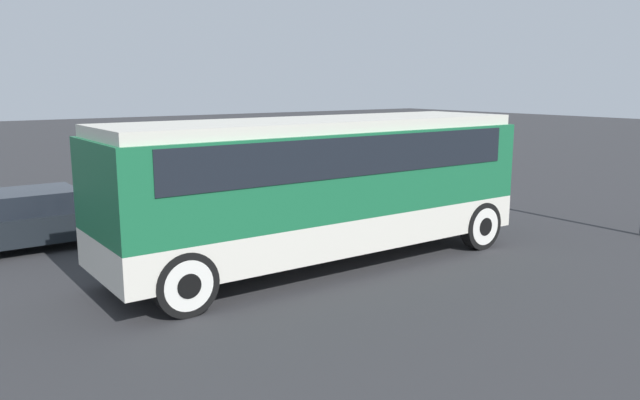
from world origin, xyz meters
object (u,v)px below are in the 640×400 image
parked_car_near (33,219)px  parked_car_mid (289,174)px  tour_bus (324,177)px  parked_car_far (195,188)px

parked_car_near → parked_car_mid: bearing=13.6°
tour_bus → parked_car_mid: 8.13m
parked_car_mid → parked_car_far: size_ratio=1.01×
parked_car_near → parked_car_far: size_ratio=1.02×
tour_bus → parked_car_near: tour_bus is taller
parked_car_mid → parked_car_far: 3.84m
parked_car_near → parked_car_far: bearing=15.8°
tour_bus → parked_car_far: tour_bus is taller
parked_car_near → tour_bus: bearing=-46.9°
parked_car_near → parked_car_far: parked_car_far is taller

